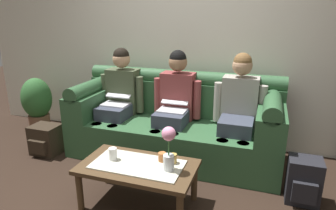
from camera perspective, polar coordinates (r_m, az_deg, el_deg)
back_wall_patterned at (r=3.77m, az=3.98°, el=14.67°), size 6.00×0.12×2.90m
couch at (r=3.48m, az=1.36°, el=-3.75°), size 2.37×0.88×0.96m
person_left at (r=3.65m, az=-9.29°, el=1.81°), size 0.56×0.67×1.22m
person_middle at (r=3.39m, az=1.37°, el=0.81°), size 0.56×0.67×1.22m
person_right at (r=3.26m, az=13.34°, el=-0.34°), size 0.56×0.67×1.22m
coffee_table at (r=2.61m, az=-5.78°, el=-12.23°), size 0.98×0.55×0.40m
flower_vase at (r=2.38m, az=0.13°, el=-7.81°), size 0.11×0.11×0.37m
cup_near_left at (r=2.65m, az=-10.51°, el=-9.17°), size 0.07×0.07×0.11m
cup_near_right at (r=2.59m, az=-1.11°, el=-9.89°), size 0.07×0.07×0.08m
cup_far_center at (r=2.56m, az=1.00°, el=-10.18°), size 0.06×0.06×0.08m
backpack_right at (r=2.95m, az=24.49°, el=-13.11°), size 0.28×0.28×0.41m
backpack_left at (r=3.84m, az=-22.37°, el=-6.19°), size 0.32×0.30×0.35m
potted_plant at (r=4.47m, az=-23.73°, el=0.36°), size 0.40×0.40×0.78m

